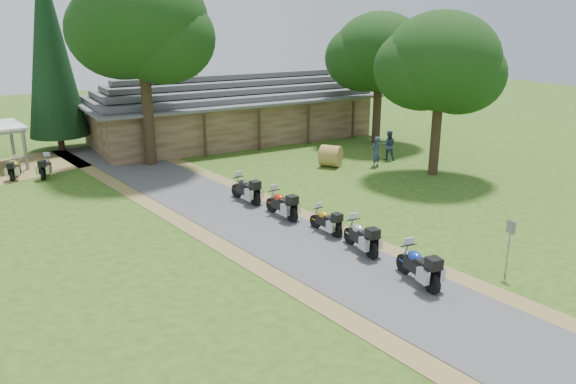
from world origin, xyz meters
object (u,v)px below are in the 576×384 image
lodge (231,106)px  motorcycle_carport_b (46,166)px  motorcycle_row_b (361,235)px  motorcycle_row_e (246,188)px  motorcycle_row_a (418,264)px  motorcycle_row_d (282,203)px  motorcycle_row_c (326,220)px  hay_bale (331,156)px  motorcycle_carport_a (15,168)px

lodge → motorcycle_carport_b: lodge is taller
motorcycle_row_b → motorcycle_row_e: size_ratio=0.98×
motorcycle_carport_b → motorcycle_row_a: bearing=-136.3°
motorcycle_row_a → motorcycle_row_d: bearing=12.8°
motorcycle_row_b → motorcycle_row_c: 2.35m
motorcycle_row_a → motorcycle_carport_b: 23.00m
motorcycle_row_b → motorcycle_row_c: size_ratio=1.15×
lodge → motorcycle_row_b: size_ratio=10.41×
motorcycle_carport_b → hay_bale: bearing=-91.8°
motorcycle_row_c → motorcycle_row_d: motorcycle_row_d is taller
motorcycle_row_b → motorcycle_row_d: 5.07m
motorcycle_row_d → motorcycle_row_e: motorcycle_row_e is taller
lodge → motorcycle_carport_a: 15.94m
motorcycle_row_d → hay_bale: motorcycle_row_d is taller
motorcycle_carport_b → lodge: bearing=-52.4°
motorcycle_row_c → motorcycle_carport_a: size_ratio=1.00×
motorcycle_row_b → motorcycle_row_d: size_ratio=0.99×
motorcycle_row_a → motorcycle_row_e: 11.17m
motorcycle_row_d → hay_bale: bearing=-53.6°
lodge → motorcycle_row_d: bearing=-107.5°
motorcycle_row_e → lodge: bearing=-30.6°
motorcycle_carport_b → hay_bale: size_ratio=1.43×
motorcycle_row_d → motorcycle_carport_a: 16.76m
lodge → motorcycle_row_a: 25.89m
motorcycle_row_a → motorcycle_row_e: bearing=13.6°
motorcycle_row_b → motorcycle_carport_a: size_ratio=1.15×
motorcycle_row_d → motorcycle_carport_a: (-9.97, 13.48, -0.10)m
motorcycle_row_c → motorcycle_row_b: bearing=175.2°
motorcycle_row_c → motorcycle_row_e: motorcycle_row_e is taller
motorcycle_row_a → hay_bale: (6.44, 14.77, -0.07)m
lodge → motorcycle_row_e: (-5.85, -14.30, -1.73)m
motorcycle_row_b → motorcycle_row_c: bearing=6.6°
motorcycle_row_c → motorcycle_row_d: size_ratio=0.86×
motorcycle_carport_a → motorcycle_row_c: bearing=-128.2°
motorcycle_row_a → motorcycle_row_b: size_ratio=1.04×
motorcycle_row_b → hay_bale: motorcycle_row_b is taller
motorcycle_row_b → motorcycle_row_c: (-0.07, 2.34, -0.09)m
motorcycle_row_d → motorcycle_row_b: bearing=-177.5°
motorcycle_carport_b → motorcycle_carport_a: bearing=89.8°
lodge → motorcycle_row_a: (-4.66, -25.41, -1.72)m
motorcycle_row_c → motorcycle_row_d: (-0.66, 2.67, 0.10)m
motorcycle_row_e → motorcycle_carport_a: motorcycle_row_e is taller
hay_bale → motorcycle_carport_b: bearing=157.9°
motorcycle_row_c → motorcycle_row_e: 5.66m
motorcycle_row_a → motorcycle_row_c: (-0.10, 5.55, -0.12)m
motorcycle_row_d → motorcycle_row_c: bearing=-171.9°
motorcycle_row_e → motorcycle_row_b: bearing=180.0°
hay_bale → motorcycle_row_b: bearing=-119.2°
motorcycle_row_b → motorcycle_row_e: motorcycle_row_e is taller
motorcycle_row_a → motorcycle_carport_a: bearing=33.8°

